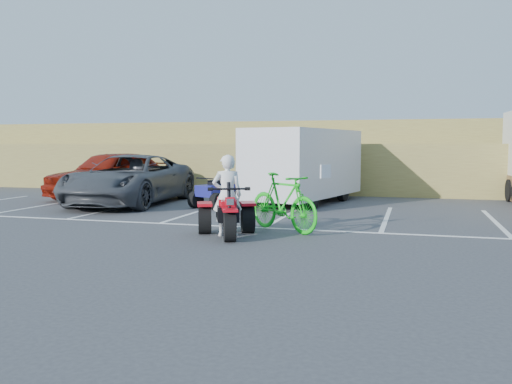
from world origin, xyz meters
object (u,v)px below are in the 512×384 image
(grey_pickup, at_px, (130,179))
(quad_atv_green, at_px, (289,207))
(quad_atv_blue, at_px, (217,207))
(cargo_trailer, at_px, (304,164))
(rider, at_px, (227,195))
(red_trike_atv, at_px, (228,237))
(green_dirt_bike, at_px, (283,202))
(red_car, at_px, (112,174))

(grey_pickup, distance_m, quad_atv_green, 5.37)
(grey_pickup, relative_size, quad_atv_blue, 3.96)
(cargo_trailer, xyz_separation_m, quad_atv_blue, (-2.39, -1.96, -1.33))
(rider, relative_size, quad_atv_green, 1.11)
(rider, bearing_deg, quad_atv_green, -114.35)
(red_trike_atv, xyz_separation_m, green_dirt_bike, (0.96, 1.06, 0.66))
(rider, bearing_deg, red_car, -67.66)
(red_car, bearing_deg, red_trike_atv, -29.99)
(grey_pickup, bearing_deg, quad_atv_blue, -5.27)
(green_dirt_bike, bearing_deg, quad_atv_blue, 73.24)
(red_trike_atv, height_order, red_car, red_car)
(green_dirt_bike, relative_size, red_car, 0.43)
(red_trike_atv, distance_m, red_car, 9.87)
(grey_pickup, relative_size, cargo_trailer, 1.04)
(grey_pickup, xyz_separation_m, cargo_trailer, (5.50, 1.85, 0.52))
(rider, height_order, green_dirt_bike, rider)
(quad_atv_blue, bearing_deg, green_dirt_bike, -31.13)
(quad_atv_green, bearing_deg, red_car, 154.55)
(rider, relative_size, red_car, 0.34)
(rider, distance_m, green_dirt_bike, 1.39)
(red_trike_atv, bearing_deg, quad_atv_blue, 89.62)
(red_car, height_order, quad_atv_green, red_car)
(red_trike_atv, height_order, grey_pickup, grey_pickup)
(red_trike_atv, bearing_deg, red_car, 112.00)
(rider, distance_m, grey_pickup, 7.21)
(red_car, bearing_deg, quad_atv_blue, -6.32)
(cargo_trailer, distance_m, quad_atv_green, 1.89)
(red_car, relative_size, quad_atv_green, 3.28)
(cargo_trailer, bearing_deg, quad_atv_blue, -127.25)
(grey_pickup, height_order, red_car, red_car)
(red_trike_atv, xyz_separation_m, quad_atv_green, (0.06, 5.69, 0.00))
(green_dirt_bike, relative_size, grey_pickup, 0.38)
(grey_pickup, bearing_deg, red_trike_atv, -47.92)
(grey_pickup, bearing_deg, cargo_trailer, 15.32)
(grey_pickup, xyz_separation_m, red_car, (-1.74, 1.77, 0.06))
(red_trike_atv, relative_size, red_car, 0.33)
(grey_pickup, height_order, quad_atv_green, grey_pickup)
(red_trike_atv, bearing_deg, rider, 90.00)
(green_dirt_bike, distance_m, quad_atv_green, 4.77)
(red_trike_atv, height_order, cargo_trailer, cargo_trailer)
(rider, bearing_deg, red_trike_atv, 90.00)
(red_trike_atv, relative_size, quad_atv_blue, 1.15)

